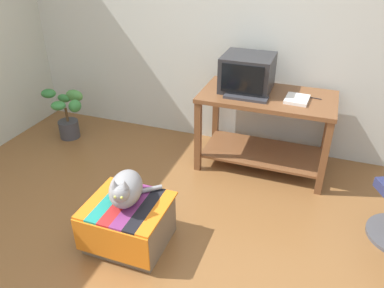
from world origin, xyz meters
TOP-DOWN VIEW (x-y plane):
  - ground_plane at (0.00, 0.00)m, footprint 14.00×14.00m
  - back_wall at (0.00, 2.05)m, footprint 8.00×0.10m
  - desk at (0.48, 1.60)m, footprint 1.25×0.68m
  - tv_monitor at (0.26, 1.67)m, footprint 0.47×0.45m
  - keyboard at (0.31, 1.45)m, footprint 0.40×0.15m
  - book at (0.75, 1.55)m, footprint 0.22×0.26m
  - ottoman_with_blanket at (-0.26, 0.15)m, footprint 0.59×0.54m
  - cat at (-0.27, 0.17)m, footprint 0.36×0.45m
  - potted_plant at (-1.73, 1.44)m, footprint 0.41×0.40m
  - pen at (0.89, 1.66)m, footprint 0.14×0.03m

SIDE VIEW (x-z plane):
  - ground_plane at x=0.00m, z-range 0.00..0.00m
  - ottoman_with_blanket at x=-0.26m, z-range 0.00..0.37m
  - potted_plant at x=-1.73m, z-range -0.01..0.60m
  - cat at x=-0.27m, z-range 0.34..0.63m
  - desk at x=0.48m, z-range 0.14..0.91m
  - pen at x=0.89m, z-range 0.77..0.78m
  - keyboard at x=0.31m, z-range 0.77..0.80m
  - book at x=0.75m, z-range 0.77..0.80m
  - tv_monitor at x=0.26m, z-range 0.77..1.11m
  - back_wall at x=0.00m, z-range 0.00..2.60m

